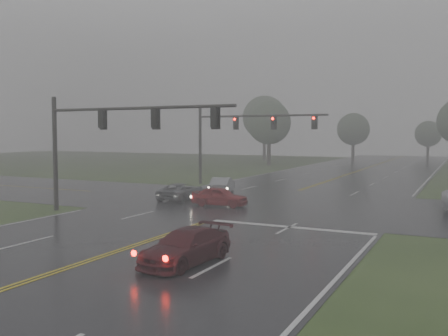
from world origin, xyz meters
The scene contains 13 objects.
main_road centered at (0.00, 20.00, 0.00)m, with size 18.00×160.00×0.02m, color black.
cross_street centered at (0.00, 22.00, 0.00)m, with size 120.00×14.00×0.02m, color black.
stop_bar centered at (4.50, 14.40, 0.00)m, with size 8.50×0.50×0.01m, color #BDBDBD.
sedan_maroon centered at (3.40, 6.09, 0.00)m, with size 1.73×4.26×1.24m, color #400B11.
sedan_red centered at (-1.92, 19.33, 0.00)m, with size 1.48×3.67×1.25m, color maroon.
sedan_silver centered at (-4.71, 25.32, 0.00)m, with size 1.36×3.91×1.29m, color #989B9F.
car_grey centered at (-5.70, 20.78, 0.00)m, with size 1.98×4.30×1.20m, color #505256.
signal_gantry_near centered at (-6.43, 13.44, 4.86)m, with size 12.30×0.30×6.92m.
signal_gantry_far centered at (-6.44, 31.65, 4.97)m, with size 12.25×0.36×7.09m.
tree_nw_a centered at (-14.49, 60.49, 6.27)m, with size 6.50×6.50×9.54m.
tree_n_mid centered at (-5.81, 78.51, 5.42)m, with size 5.61×5.61×8.25m.
tree_nw_b centered at (-20.26, 73.14, 7.47)m, with size 7.73×7.73×11.35m.
tree_n_far centered at (5.51, 89.49, 4.61)m, with size 4.78×4.78×7.02m.
Camera 1 is at (12.51, -9.23, 4.73)m, focal length 40.00 mm.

